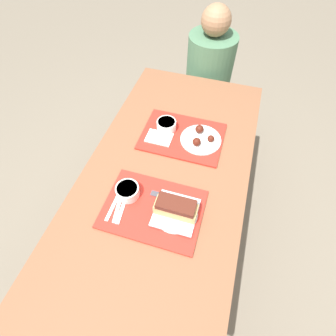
# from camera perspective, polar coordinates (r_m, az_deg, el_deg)

# --- Properties ---
(ground_plane) EXTENTS (12.00, 12.00, 0.00)m
(ground_plane) POSITION_cam_1_polar(r_m,az_deg,el_deg) (2.02, -0.38, -13.99)
(ground_plane) COLOR #706656
(picnic_table) EXTENTS (0.83, 1.70, 0.78)m
(picnic_table) POSITION_cam_1_polar(r_m,az_deg,el_deg) (1.41, -0.53, -3.44)
(picnic_table) COLOR brown
(picnic_table) RESTS_ON ground_plane
(picnic_bench_far) EXTENTS (0.78, 0.28, 0.44)m
(picnic_bench_far) POSITION_cam_1_polar(r_m,az_deg,el_deg) (2.35, 7.48, 13.65)
(picnic_bench_far) COLOR brown
(picnic_bench_far) RESTS_ON ground_plane
(tray_near) EXTENTS (0.45, 0.33, 0.01)m
(tray_near) POSITION_cam_1_polar(r_m,az_deg,el_deg) (1.22, -3.27, -8.88)
(tray_near) COLOR red
(tray_near) RESTS_ON picnic_table
(tray_far) EXTENTS (0.45, 0.33, 0.01)m
(tray_far) POSITION_cam_1_polar(r_m,az_deg,el_deg) (1.49, 3.12, 6.91)
(tray_far) COLOR red
(tray_far) RESTS_ON picnic_table
(bowl_coleslaw_near) EXTENTS (0.11, 0.11, 0.05)m
(bowl_coleslaw_near) POSITION_cam_1_polar(r_m,az_deg,el_deg) (1.24, -8.81, -4.91)
(bowl_coleslaw_near) COLOR white
(bowl_coleslaw_near) RESTS_ON tray_near
(brisket_sandwich_plate) EXTENTS (0.20, 0.20, 0.10)m
(brisket_sandwich_plate) POSITION_cam_1_polar(r_m,az_deg,el_deg) (1.17, 1.71, -9.01)
(brisket_sandwich_plate) COLOR white
(brisket_sandwich_plate) RESTS_ON tray_near
(plastic_fork_near) EXTENTS (0.04, 0.17, 0.00)m
(plastic_fork_near) POSITION_cam_1_polar(r_m,az_deg,el_deg) (1.24, -10.77, -8.10)
(plastic_fork_near) COLOR white
(plastic_fork_near) RESTS_ON tray_near
(plastic_knife_near) EXTENTS (0.03, 0.17, 0.00)m
(plastic_knife_near) POSITION_cam_1_polar(r_m,az_deg,el_deg) (1.23, -9.83, -8.38)
(plastic_knife_near) COLOR white
(plastic_knife_near) RESTS_ON tray_near
(plastic_spoon_near) EXTENTS (0.02, 0.17, 0.00)m
(plastic_spoon_near) POSITION_cam_1_polar(r_m,az_deg,el_deg) (1.24, -11.70, -7.81)
(plastic_spoon_near) COLOR white
(plastic_spoon_near) RESTS_ON tray_near
(condiment_packet) EXTENTS (0.04, 0.03, 0.01)m
(condiment_packet) POSITION_cam_1_polar(r_m,az_deg,el_deg) (1.25, -2.95, -5.60)
(condiment_packet) COLOR #3F3F47
(condiment_packet) RESTS_ON tray_near
(bowl_coleslaw_far) EXTENTS (0.11, 0.11, 0.05)m
(bowl_coleslaw_far) POSITION_cam_1_polar(r_m,az_deg,el_deg) (1.50, -0.34, 9.39)
(bowl_coleslaw_far) COLOR white
(bowl_coleslaw_far) RESTS_ON tray_far
(wings_plate_far) EXTENTS (0.22, 0.22, 0.05)m
(wings_plate_far) POSITION_cam_1_polar(r_m,az_deg,el_deg) (1.46, 7.14, 6.48)
(wings_plate_far) COLOR white
(wings_plate_far) RESTS_ON tray_far
(napkin_far) EXTENTS (0.14, 0.10, 0.01)m
(napkin_far) POSITION_cam_1_polar(r_m,az_deg,el_deg) (1.47, -1.94, 6.62)
(napkin_far) COLOR white
(napkin_far) RESTS_ON tray_far
(person_seated_across) EXTENTS (0.35, 0.35, 0.72)m
(person_seated_across) POSITION_cam_1_polar(r_m,az_deg,el_deg) (2.13, 9.10, 21.26)
(person_seated_across) COLOR #477051
(person_seated_across) RESTS_ON picnic_bench_far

